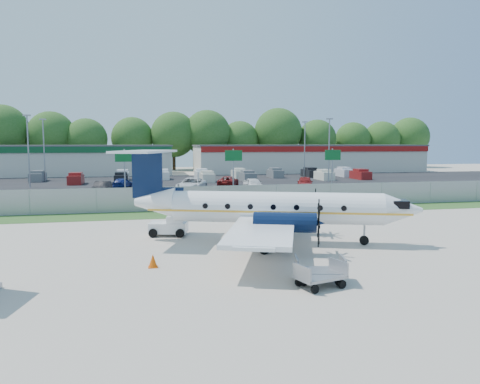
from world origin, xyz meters
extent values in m
plane|color=#BFB2A2|center=(0.00, 0.00, 0.00)|extent=(170.00, 170.00, 0.00)
cube|color=#2D561E|center=(0.00, 12.00, 0.01)|extent=(170.00, 4.00, 0.02)
cube|color=black|center=(0.00, 19.00, 0.01)|extent=(170.00, 8.00, 0.02)
cube|color=black|center=(0.00, 40.00, 0.01)|extent=(170.00, 32.00, 0.02)
cube|color=gray|center=(0.00, 14.00, 1.00)|extent=(120.00, 0.02, 1.90)
cube|color=gray|center=(0.00, 14.00, 1.98)|extent=(120.00, 0.06, 0.06)
cube|color=gray|center=(0.00, 14.00, 0.05)|extent=(120.00, 0.06, 0.06)
cube|color=beige|center=(-24.00, 62.00, 2.50)|extent=(46.00, 12.00, 5.00)
cube|color=#474749|center=(-24.00, 62.00, 5.12)|extent=(46.40, 12.40, 0.24)
cube|color=#0F4723|center=(-24.00, 55.90, 4.50)|extent=(46.00, 0.20, 1.00)
cube|color=beige|center=(26.00, 62.00, 2.50)|extent=(44.00, 12.00, 5.00)
cube|color=#474749|center=(26.00, 62.00, 5.12)|extent=(44.40, 12.40, 0.24)
cube|color=maroon|center=(26.00, 55.90, 4.50)|extent=(44.00, 0.20, 1.00)
cylinder|color=gray|center=(-8.00, 23.00, 2.50)|extent=(0.14, 0.14, 5.00)
cube|color=#0C5923|center=(-8.00, 22.85, 4.30)|extent=(1.80, 0.08, 1.10)
cylinder|color=gray|center=(3.00, 23.00, 2.50)|extent=(0.14, 0.14, 5.00)
cube|color=#0C5923|center=(3.00, 22.85, 4.30)|extent=(1.80, 0.08, 1.10)
cylinder|color=gray|center=(14.00, 23.00, 2.50)|extent=(0.14, 0.14, 5.00)
cube|color=#0C5923|center=(14.00, 22.85, 4.30)|extent=(1.80, 0.08, 1.10)
cylinder|color=gray|center=(-20.00, 38.00, 4.50)|extent=(0.18, 0.18, 9.00)
cube|color=gray|center=(-20.00, 38.00, 9.00)|extent=(0.90, 0.35, 0.18)
cylinder|color=gray|center=(20.00, 38.00, 4.50)|extent=(0.18, 0.18, 9.00)
cube|color=gray|center=(20.00, 38.00, 9.00)|extent=(0.90, 0.35, 0.18)
cylinder|color=gray|center=(-20.00, 48.00, 4.50)|extent=(0.18, 0.18, 9.00)
cube|color=gray|center=(-20.00, 48.00, 9.00)|extent=(0.90, 0.35, 0.18)
cylinder|color=gray|center=(20.00, 48.00, 4.50)|extent=(0.18, 0.18, 9.00)
cube|color=gray|center=(20.00, 48.00, 9.00)|extent=(0.90, 0.35, 0.18)
cylinder|color=white|center=(0.85, 0.25, 2.00)|extent=(11.52, 5.57, 1.76)
cone|color=white|center=(7.27, -2.05, 2.00)|extent=(2.52, 2.35, 1.76)
cone|color=white|center=(-5.75, 2.61, 2.18)|extent=(2.87, 2.48, 1.76)
cube|color=black|center=(7.10, -1.99, 2.32)|extent=(1.19, 1.42, 0.42)
cube|color=white|center=(0.41, 0.41, 1.49)|extent=(8.31, 16.39, 0.20)
cylinder|color=#081432|center=(0.46, -2.47, 1.63)|extent=(3.32, 2.03, 1.02)
cylinder|color=#081432|center=(2.28, 2.60, 1.63)|extent=(3.32, 2.03, 1.02)
cube|color=#081432|center=(-6.19, 2.77, 3.76)|extent=(1.72, 0.75, 2.69)
cube|color=white|center=(-6.28, 2.80, 5.11)|extent=(4.04, 6.17, 0.13)
cylinder|color=gray|center=(5.39, -1.38, 0.60)|extent=(0.11, 0.11, 1.21)
cylinder|color=black|center=(5.39, -1.38, 0.26)|extent=(0.55, 0.33, 0.52)
cylinder|color=black|center=(-0.50, -2.13, 0.30)|extent=(0.68, 0.55, 0.59)
cylinder|color=black|center=(1.32, 2.94, 0.30)|extent=(0.68, 0.55, 0.59)
cube|color=white|center=(-4.96, 3.65, 0.49)|extent=(2.49, 1.84, 0.63)
cube|color=white|center=(-4.53, 3.54, 0.98)|extent=(1.23, 1.36, 0.45)
cube|color=black|center=(-4.14, 3.45, 1.00)|extent=(0.39, 0.99, 0.36)
cylinder|color=black|center=(-5.91, 3.16, 0.27)|extent=(0.57, 0.32, 0.54)
cylinder|color=black|center=(-5.58, 4.52, 0.27)|extent=(0.57, 0.32, 0.54)
cylinder|color=black|center=(-4.35, 2.78, 0.27)|extent=(0.57, 0.32, 0.54)
cylinder|color=black|center=(-4.01, 4.13, 0.27)|extent=(0.57, 0.32, 0.54)
cube|color=gray|center=(0.37, -7.34, 0.44)|extent=(2.19, 1.60, 0.12)
cube|color=gray|center=(-0.54, -7.13, 0.74)|extent=(0.34, 1.17, 0.59)
cube|color=gray|center=(1.28, -7.55, 0.74)|extent=(0.34, 1.17, 0.59)
cylinder|color=black|center=(-0.42, -7.71, 0.18)|extent=(0.37, 0.20, 0.35)
cylinder|color=black|center=(-0.18, -6.66, 0.18)|extent=(0.37, 0.20, 0.35)
cylinder|color=black|center=(0.92, -8.03, 0.18)|extent=(0.37, 0.20, 0.35)
cylinder|color=black|center=(1.17, -6.97, 0.18)|extent=(0.37, 0.20, 0.35)
cube|color=gray|center=(0.14, -8.02, 0.42)|extent=(2.10, 1.59, 0.11)
cube|color=gray|center=(-0.72, -8.27, 0.70)|extent=(0.38, 1.10, 0.56)
cube|color=gray|center=(0.99, -7.78, 0.70)|extent=(0.38, 1.10, 0.56)
cylinder|color=black|center=(-0.35, -8.70, 0.17)|extent=(0.35, 0.20, 0.34)
cylinder|color=black|center=(-0.63, -7.71, 0.17)|extent=(0.35, 0.20, 0.34)
cylinder|color=black|center=(0.91, -8.34, 0.17)|extent=(0.35, 0.20, 0.34)
cylinder|color=black|center=(0.62, -7.35, 0.17)|extent=(0.35, 0.20, 0.34)
cone|color=#D64C06|center=(-6.14, -3.63, 0.31)|extent=(0.41, 0.41, 0.61)
cube|color=#D64C06|center=(-6.14, -3.63, 0.02)|extent=(0.43, 0.43, 0.03)
cone|color=#D64C06|center=(0.60, 10.68, 0.28)|extent=(0.38, 0.38, 0.57)
cube|color=#D64C06|center=(0.60, 10.68, 0.02)|extent=(0.40, 0.40, 0.03)
imported|color=beige|center=(-14.91, 17.12, 0.00)|extent=(5.94, 2.96, 1.66)
imported|color=silver|center=(5.26, 20.11, 0.00)|extent=(5.22, 3.60, 1.40)
imported|color=black|center=(-10.62, 28.51, 0.00)|extent=(2.10, 4.48, 1.42)
imported|color=silver|center=(-6.02, 29.18, 0.00)|extent=(2.03, 5.18, 1.68)
imported|color=silver|center=(-0.74, 28.74, 0.00)|extent=(4.50, 6.42, 1.63)
imported|color=silver|center=(6.53, 28.57, 0.00)|extent=(1.80, 4.43, 1.50)
imported|color=maroon|center=(13.09, 28.91, 0.00)|extent=(3.28, 4.94, 1.56)
imported|color=navy|center=(-8.66, 35.26, 0.00)|extent=(2.65, 4.13, 1.31)
imported|color=maroon|center=(4.65, 34.44, 0.00)|extent=(3.74, 5.27, 1.33)
camera|label=1|loc=(-6.70, -24.65, 5.60)|focal=35.00mm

